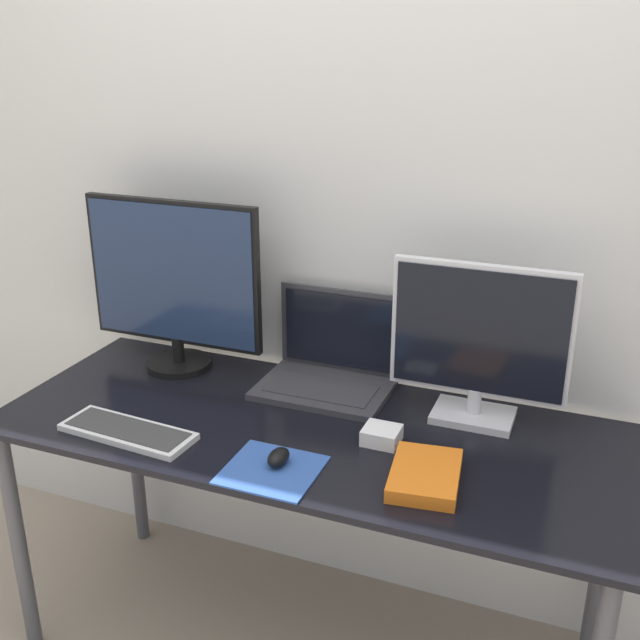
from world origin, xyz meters
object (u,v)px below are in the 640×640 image
(keyboard, at_px, (128,432))
(power_brick, at_px, (382,435))
(monitor_right, at_px, (479,342))
(monitor_left, at_px, (174,283))
(book, at_px, (425,475))
(mouse, at_px, (278,457))
(laptop, at_px, (330,364))

(keyboard, distance_m, power_brick, 0.64)
(monitor_right, bearing_deg, monitor_left, -180.00)
(keyboard, xyz_separation_m, book, (0.75, 0.07, 0.01))
(mouse, bearing_deg, monitor_left, 142.08)
(mouse, height_order, power_brick, mouse)
(monitor_left, distance_m, book, 0.94)
(monitor_right, relative_size, keyboard, 1.26)
(monitor_left, distance_m, power_brick, 0.77)
(keyboard, distance_m, mouse, 0.41)
(monitor_left, xyz_separation_m, laptop, (0.47, 0.05, -0.20))
(monitor_right, height_order, laptop, monitor_right)
(monitor_left, bearing_deg, book, -21.69)
(book, distance_m, power_brick, 0.19)
(monitor_left, height_order, laptop, monitor_left)
(monitor_right, bearing_deg, power_brick, -132.10)
(monitor_right, xyz_separation_m, mouse, (-0.38, -0.40, -0.19))
(monitor_right, distance_m, book, 0.39)
(book, bearing_deg, monitor_right, 82.50)
(monitor_left, relative_size, mouse, 7.45)
(laptop, xyz_separation_m, keyboard, (-0.37, -0.46, -0.06))
(mouse, height_order, book, mouse)
(monitor_left, height_order, keyboard, monitor_left)
(keyboard, relative_size, book, 1.55)
(monitor_left, relative_size, monitor_right, 1.21)
(keyboard, bearing_deg, monitor_right, 27.15)
(monitor_right, relative_size, power_brick, 5.10)
(monitor_left, bearing_deg, power_brick, -16.39)
(monitor_right, xyz_separation_m, laptop, (-0.42, 0.05, -0.15))
(monitor_right, bearing_deg, mouse, -133.40)
(laptop, height_order, keyboard, laptop)
(mouse, xyz_separation_m, book, (0.33, 0.06, -0.01))
(monitor_left, distance_m, monitor_right, 0.89)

